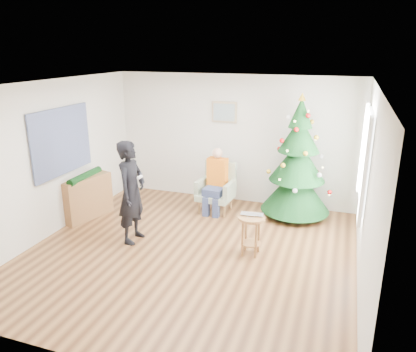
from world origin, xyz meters
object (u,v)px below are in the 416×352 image
at_px(standing_man, 132,192).
at_px(console, 87,198).
at_px(stool, 251,235).
at_px(armchair, 217,194).
at_px(christmas_tree, 298,163).

relative_size(standing_man, console, 1.71).
relative_size(stool, armchair, 0.66).
bearing_deg(stool, standing_man, -175.32).
height_order(stool, console, console).
bearing_deg(christmas_tree, stool, -104.14).
bearing_deg(console, standing_man, -8.14).
distance_m(standing_man, console, 1.47).
relative_size(stool, console, 0.63).
bearing_deg(christmas_tree, standing_man, -141.33).
xyz_separation_m(armchair, standing_man, (-0.91, -1.68, 0.50)).
bearing_deg(standing_man, console, 66.53).
height_order(christmas_tree, standing_man, christmas_tree).
distance_m(armchair, console, 2.47).
distance_m(christmas_tree, console, 3.99).
bearing_deg(standing_man, christmas_tree, -51.54).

